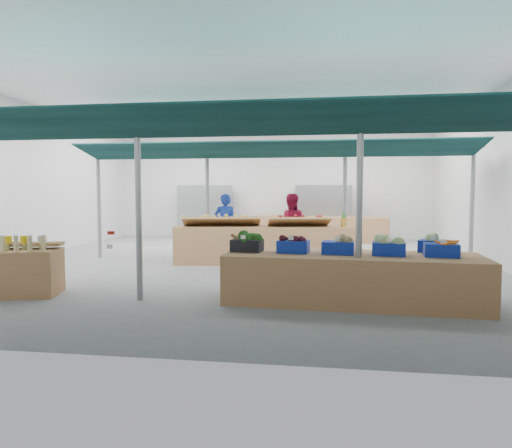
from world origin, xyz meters
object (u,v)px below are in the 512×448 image
Objects in this scene: fruit_counter at (263,245)px; vendor_left at (225,225)px; bottle_shelf at (6,270)px; veg_counter at (352,278)px; crate_stack at (460,281)px; vendor_right at (291,226)px.

fruit_counter is 2.50× the size of vendor_left.
veg_counter is (5.84, 0.33, -0.04)m from bottle_shelf.
fruit_counter is (3.92, 4.13, 0.04)m from bottle_shelf.
veg_counter is at bearing 117.31° from vendor_left.
bottle_shelf is 0.44× the size of fruit_counter.
veg_counter is 6.49× the size of crate_stack.
bottle_shelf reaches higher than veg_counter.
vendor_left reaches higher than crate_stack.
vendor_left is (-1.20, 1.10, 0.40)m from fruit_counter.
veg_counter reaches higher than crate_stack.
vendor_left is at bearing 47.85° from bottle_shelf.
bottle_shelf is 6.93m from vendor_right.
crate_stack is 5.44m from vendor_right.
vendor_left is 1.80m from vendor_right.
bottle_shelf is 1.10× the size of vendor_left.
veg_counter is 5.83m from vendor_left.
fruit_counter is 4.98m from crate_stack.
veg_counter is at bearing -165.24° from crate_stack.
vendor_left is (-4.90, 4.43, 0.56)m from crate_stack.
fruit_counter is 2.50× the size of vendor_right.
vendor_left is (-3.12, 4.90, 0.47)m from veg_counter.
bottle_shelf is at bearing -174.02° from crate_stack.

